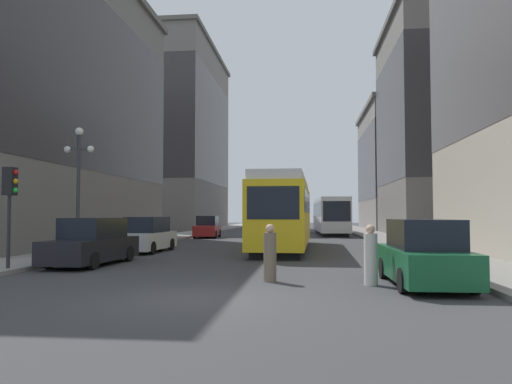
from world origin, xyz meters
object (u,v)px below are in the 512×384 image
(parked_car_right_far, at_px, (424,255))
(traffic_light_near_left, at_px, (10,191))
(parked_car_left_near, at_px, (93,243))
(pedestrian_crossing_near, at_px, (270,255))
(pedestrian_crossing_far, at_px, (371,257))
(parked_car_left_mid, at_px, (147,236))
(parked_car_left_far, at_px, (207,228))
(transit_bus, at_px, (330,214))
(lamp_post_left_near, at_px, (79,171))
(streetcar, at_px, (284,212))

(parked_car_right_far, distance_m, traffic_light_near_left, 13.39)
(traffic_light_near_left, bearing_deg, parked_car_left_near, 58.11)
(pedestrian_crossing_near, distance_m, pedestrian_crossing_far, 2.86)
(parked_car_left_mid, bearing_deg, parked_car_left_far, 92.11)
(parked_car_right_far, xyz_separation_m, traffic_light_near_left, (-13.16, 1.56, 1.92))
(transit_bus, distance_m, traffic_light_near_left, 33.88)
(lamp_post_left_near, bearing_deg, transit_bus, 64.63)
(transit_bus, height_order, parked_car_left_far, transit_bus)
(parked_car_right_far, height_order, traffic_light_near_left, traffic_light_near_left)
(parked_car_left_near, relative_size, traffic_light_near_left, 1.47)
(parked_car_left_near, distance_m, traffic_light_near_left, 3.72)
(parked_car_left_near, bearing_deg, traffic_light_near_left, -119.17)
(parked_car_left_far, distance_m, pedestrian_crossing_near, 26.63)
(parked_car_left_far, relative_size, traffic_light_near_left, 1.28)
(streetcar, distance_m, traffic_light_near_left, 14.59)
(streetcar, relative_size, parked_car_left_mid, 2.94)
(transit_bus, height_order, parked_car_left_near, transit_bus)
(parked_car_left_near, height_order, parked_car_left_mid, same)
(transit_bus, xyz_separation_m, lamp_post_left_near, (-12.47, -26.30, 1.95))
(parked_car_left_near, height_order, pedestrian_crossing_near, parked_car_left_near)
(streetcar, xyz_separation_m, pedestrian_crossing_near, (0.17, -12.86, -1.32))
(streetcar, relative_size, lamp_post_left_near, 2.44)
(parked_car_left_far, distance_m, traffic_light_near_left, 24.58)
(transit_bus, relative_size, pedestrian_crossing_near, 7.50)
(parked_car_left_mid, bearing_deg, pedestrian_crossing_far, -44.59)
(transit_bus, xyz_separation_m, parked_car_left_near, (-10.57, -28.87, -1.10))
(pedestrian_crossing_far, relative_size, traffic_light_near_left, 0.49)
(parked_car_left_mid, bearing_deg, parked_car_left_near, -87.90)
(parked_car_right_far, height_order, pedestrian_crossing_far, parked_car_right_far)
(parked_car_left_mid, relative_size, parked_car_right_far, 1.05)
(parked_car_right_far, relative_size, pedestrian_crossing_far, 2.70)
(transit_bus, xyz_separation_m, parked_car_right_far, (0.91, -33.14, -1.10))
(parked_car_left_mid, xyz_separation_m, pedestrian_crossing_near, (7.21, -10.26, -0.07))
(parked_car_left_far, height_order, pedestrian_crossing_near, parked_car_left_far)
(parked_car_left_near, height_order, parked_car_left_far, same)
(pedestrian_crossing_far, distance_m, lamp_post_left_near, 14.12)
(parked_car_left_far, xyz_separation_m, traffic_light_near_left, (-1.68, -24.45, 1.92))
(parked_car_right_far, bearing_deg, parked_car_left_mid, -43.63)
(streetcar, xyz_separation_m, parked_car_left_mid, (-7.05, -2.60, -1.26))
(streetcar, height_order, transit_bus, streetcar)
(pedestrian_crossing_far, bearing_deg, traffic_light_near_left, -162.19)
(traffic_light_near_left, distance_m, lamp_post_left_near, 5.41)
(lamp_post_left_near, bearing_deg, parked_car_left_far, 84.34)
(streetcar, xyz_separation_m, traffic_light_near_left, (-8.73, -11.68, 0.66))
(parked_car_left_near, relative_size, lamp_post_left_near, 0.87)
(parked_car_left_near, distance_m, parked_car_right_far, 12.24)
(parked_car_left_near, xyz_separation_m, lamp_post_left_near, (-1.90, 2.58, 3.05))
(pedestrian_crossing_near, bearing_deg, transit_bus, 108.50)
(parked_car_left_near, relative_size, pedestrian_crossing_far, 2.98)
(parked_car_left_near, distance_m, lamp_post_left_near, 4.42)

